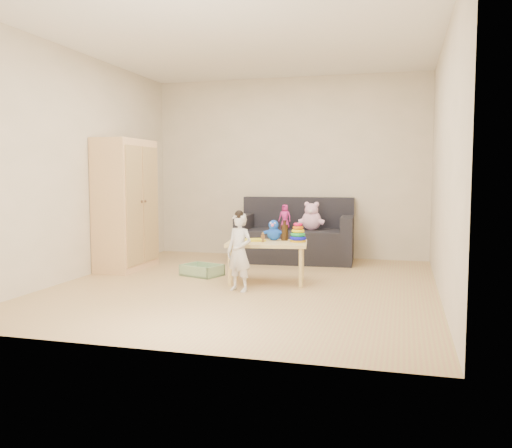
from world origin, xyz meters
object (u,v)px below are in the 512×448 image
(toddler, at_px, (239,253))
(wardrobe, at_px, (126,205))
(sofa, at_px, (295,245))
(play_table, at_px, (267,262))

(toddler, bearing_deg, wardrobe, 174.38)
(sofa, relative_size, play_table, 1.81)
(wardrobe, distance_m, toddler, 2.04)
(sofa, height_order, toddler, toddler)
(wardrobe, bearing_deg, sofa, 30.52)
(sofa, bearing_deg, toddler, -98.27)
(wardrobe, distance_m, play_table, 2.08)
(sofa, distance_m, toddler, 2.08)
(play_table, bearing_deg, wardrobe, 168.07)
(sofa, height_order, play_table, play_table)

